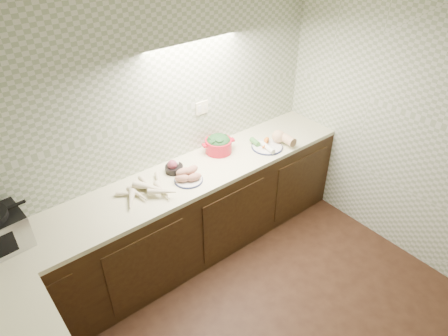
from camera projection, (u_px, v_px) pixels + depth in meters
room at (322, 203)px, 2.00m from camera, size 3.60×3.60×2.60m
counter at (156, 327)px, 2.75m from camera, size 3.60×3.60×0.90m
parsnip_pile at (146, 190)px, 3.24m from camera, size 0.37×0.41×0.08m
sweet_potato_plate at (188, 176)px, 3.37m from camera, size 0.25×0.25×0.11m
onion_bowl at (174, 167)px, 3.48m from camera, size 0.16×0.16×0.12m
dutch_oven at (219, 144)px, 3.73m from camera, size 0.32×0.31×0.18m
veg_plate at (272, 141)px, 3.85m from camera, size 0.39×0.32×0.14m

